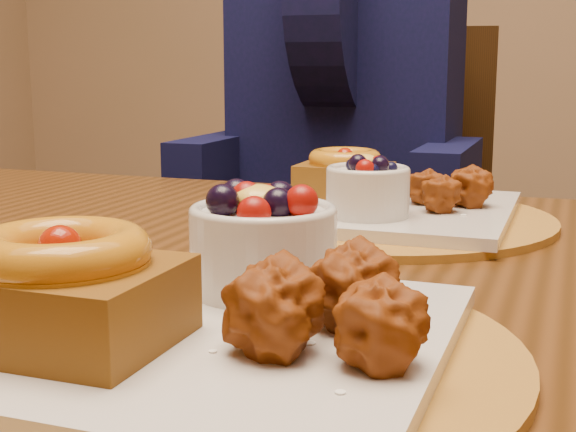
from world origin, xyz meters
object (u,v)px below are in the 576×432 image
at_px(dining_table, 317,356).
at_px(place_setting_near, 202,307).
at_px(place_setting_far, 376,202).
at_px(chair_far, 372,245).
at_px(diner, 346,90).

xyz_separation_m(dining_table, place_setting_near, (-0.00, -0.21, 0.11)).
bearing_deg(place_setting_far, chair_far, 104.02).
height_order(dining_table, place_setting_far, place_setting_far).
distance_m(dining_table, place_setting_near, 0.24).
xyz_separation_m(place_setting_near, place_setting_far, (0.00, 0.43, -0.01)).
bearing_deg(place_setting_near, diner, 101.31).
height_order(place_setting_far, chair_far, chair_far).
relative_size(dining_table, diner, 1.94).
bearing_deg(chair_far, place_setting_far, -85.21).
bearing_deg(diner, place_setting_near, -75.48).
height_order(place_setting_near, diner, diner).
height_order(dining_table, chair_far, chair_far).
xyz_separation_m(dining_table, place_setting_far, (-0.00, 0.22, 0.10)).
bearing_deg(place_setting_far, diner, 108.82).
bearing_deg(dining_table, place_setting_near, -90.99).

